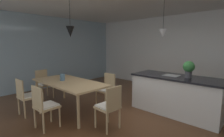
# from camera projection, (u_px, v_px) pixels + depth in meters

# --- Properties ---
(ground_plane) EXTENTS (10.00, 8.40, 0.04)m
(ground_plane) POSITION_uv_depth(u_px,v_px,m) (131.00, 120.00, 3.70)
(ground_plane) COLOR brown
(wall_back_kitchen) EXTENTS (10.00, 0.12, 2.70)m
(wall_back_kitchen) POSITION_uv_depth(u_px,v_px,m) (188.00, 53.00, 5.85)
(wall_back_kitchen) COLOR white
(wall_back_kitchen) RESTS_ON ground_plane
(window_wall_left_glazing) EXTENTS (0.06, 8.40, 2.70)m
(window_wall_left_glazing) POSITION_uv_depth(u_px,v_px,m) (45.00, 52.00, 6.27)
(window_wall_left_glazing) COLOR #9EB7C6
(window_wall_left_glazing) RESTS_ON ground_plane
(dining_table) EXTENTS (2.06, 0.97, 0.74)m
(dining_table) POSITION_uv_depth(u_px,v_px,m) (69.00, 84.00, 4.14)
(dining_table) COLOR tan
(dining_table) RESTS_ON ground_plane
(chair_near_left) EXTENTS (0.41, 0.41, 0.87)m
(chair_near_left) POSITION_uv_depth(u_px,v_px,m) (26.00, 95.00, 3.87)
(chair_near_left) COLOR tan
(chair_near_left) RESTS_ON ground_plane
(chair_window_end) EXTENTS (0.44, 0.44, 0.87)m
(chair_window_end) POSITION_uv_depth(u_px,v_px,m) (44.00, 83.00, 5.12)
(chair_window_end) COLOR tan
(chair_window_end) RESTS_ON ground_plane
(chair_far_right) EXTENTS (0.41, 0.41, 0.87)m
(chair_far_right) POSITION_uv_depth(u_px,v_px,m) (106.00, 89.00, 4.47)
(chair_far_right) COLOR tan
(chair_far_right) RESTS_ON ground_plane
(chair_kitchen_end) EXTENTS (0.42, 0.42, 0.87)m
(chair_kitchen_end) POSITION_uv_depth(u_px,v_px,m) (109.00, 106.00, 3.22)
(chair_kitchen_end) COLOR tan
(chair_kitchen_end) RESTS_ON ground_plane
(chair_near_right) EXTENTS (0.42, 0.42, 0.87)m
(chair_near_right) POSITION_uv_depth(u_px,v_px,m) (44.00, 105.00, 3.24)
(chair_near_right) COLOR tan
(chair_near_right) RESTS_ON ground_plane
(kitchen_island) EXTENTS (2.06, 0.87, 0.91)m
(kitchen_island) POSITION_uv_depth(u_px,v_px,m) (176.00, 94.00, 4.00)
(kitchen_island) COLOR white
(kitchen_island) RESTS_ON ground_plane
(pendant_over_table) EXTENTS (0.20, 0.20, 0.88)m
(pendant_over_table) POSITION_uv_depth(u_px,v_px,m) (70.00, 32.00, 4.06)
(pendant_over_table) COLOR black
(pendant_over_island_main) EXTENTS (0.18, 0.18, 0.88)m
(pendant_over_island_main) POSITION_uv_depth(u_px,v_px,m) (163.00, 33.00, 4.07)
(pendant_over_island_main) COLOR black
(potted_plant_on_island) EXTENTS (0.25, 0.25, 0.38)m
(potted_plant_on_island) POSITION_uv_depth(u_px,v_px,m) (189.00, 68.00, 3.74)
(potted_plant_on_island) COLOR #4C4C51
(potted_plant_on_island) RESTS_ON kitchen_island
(vase_on_dining_table) EXTENTS (0.12, 0.12, 0.17)m
(vase_on_dining_table) POSITION_uv_depth(u_px,v_px,m) (62.00, 77.00, 4.24)
(vase_on_dining_table) COLOR slate
(vase_on_dining_table) RESTS_ON dining_table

